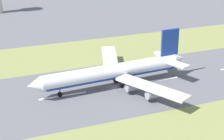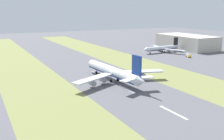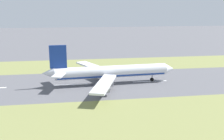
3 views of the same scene
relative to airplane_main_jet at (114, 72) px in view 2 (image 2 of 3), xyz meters
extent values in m
plane|color=#56565B|center=(-1.11, 1.59, -6.02)|extent=(800.00, 800.00, 0.00)
cube|color=olive|center=(-46.11, 1.59, -6.02)|extent=(40.00, 600.00, 0.01)
cube|color=olive|center=(43.89, 1.59, -6.02)|extent=(40.00, 600.00, 0.01)
cube|color=silver|center=(-1.11, -58.10, -6.01)|extent=(1.20, 18.00, 0.01)
cube|color=silver|center=(-1.11, -18.10, -6.01)|extent=(1.20, 18.00, 0.01)
cube|color=silver|center=(-1.11, 21.90, -6.01)|extent=(1.20, 18.00, 0.01)
cylinder|color=silver|center=(-0.12, 1.90, 0.18)|extent=(9.37, 56.26, 6.00)
cone|color=silver|center=(-1.96, 32.35, 0.18)|extent=(6.17, 5.35, 5.88)
cone|color=silver|center=(1.76, -29.04, 0.98)|extent=(5.45, 6.30, 5.10)
cube|color=navy|center=(-0.12, 1.90, -1.47)|extent=(8.93, 54.01, 0.70)
cube|color=silver|center=(-17.15, -6.36, -0.72)|extent=(28.76, 17.88, 0.90)
cube|color=silver|center=(17.79, -4.25, -0.72)|extent=(29.40, 14.91, 0.90)
cylinder|color=#93939E|center=(-8.86, -2.63, -3.17)|extent=(3.48, 4.98, 3.20)
cylinder|color=#93939E|center=(-17.63, -6.67, -3.17)|extent=(3.48, 4.98, 3.20)
cylinder|color=#93939E|center=(9.11, -1.55, -3.17)|extent=(3.48, 4.98, 3.20)
cylinder|color=#93939E|center=(18.30, -4.50, -3.17)|extent=(3.48, 4.98, 3.20)
cube|color=navy|center=(1.45, -24.05, 8.68)|extent=(1.28, 8.03, 11.00)
cube|color=silver|center=(-4.04, -24.38, 1.18)|extent=(10.92, 7.75, 0.60)
cube|color=silver|center=(6.94, -23.72, 1.18)|extent=(10.78, 6.77, 0.60)
cylinder|color=#59595E|center=(-1.40, 23.14, -3.52)|extent=(0.50, 0.50, 3.20)
cylinder|color=black|center=(-1.40, 23.14, -5.12)|extent=(1.01, 1.85, 1.80)
cylinder|color=#59595E|center=(-2.53, -1.25, -3.52)|extent=(0.50, 0.50, 3.20)
cylinder|color=black|center=(-2.53, -1.25, -5.12)|extent=(1.01, 1.85, 1.80)
cylinder|color=#59595E|center=(2.66, -0.94, -3.52)|extent=(0.50, 0.50, 3.20)
cylinder|color=black|center=(2.66, -0.94, -5.12)|extent=(1.01, 1.85, 1.80)
cube|color=#BCB7A8|center=(145.77, 90.44, 1.80)|extent=(36.00, 71.49, 15.65)
cylinder|color=silver|center=(100.77, 78.99, -1.35)|extent=(42.38, 7.00, 4.52)
cone|color=silver|center=(77.83, 77.63, -1.35)|extent=(4.02, 4.64, 4.43)
cone|color=silver|center=(124.08, 80.36, -0.75)|extent=(4.74, 4.10, 3.84)
cube|color=black|center=(100.77, 78.99, -2.59)|extent=(40.68, 6.67, 0.53)
cube|color=silver|center=(106.98, 66.15, -2.03)|extent=(13.45, 21.67, 0.68)
cube|color=silver|center=(105.42, 92.47, -2.03)|extent=(11.26, 22.15, 0.68)
cylinder|color=#93939E|center=(104.18, 72.40, -3.87)|extent=(3.75, 2.62, 2.41)
cylinder|color=#93939E|center=(107.21, 65.78, -3.87)|extent=(3.75, 2.62, 2.41)
cylinder|color=#93939E|center=(103.38, 85.93, -3.87)|extent=(3.75, 2.62, 2.41)
cylinder|color=#93939E|center=(105.61, 92.86, -3.87)|extent=(3.75, 2.62, 2.41)
cube|color=black|center=(120.32, 80.14, 5.05)|extent=(6.05, 0.96, 8.29)
cube|color=silver|center=(120.57, 76.01, -0.60)|extent=(5.83, 8.22, 0.45)
cube|color=silver|center=(120.08, 84.28, -0.60)|extent=(5.11, 8.13, 0.45)
cylinder|color=#59595E|center=(84.77, 78.04, -4.14)|extent=(0.38, 0.38, 2.41)
cylinder|color=black|center=(84.77, 78.04, -5.34)|extent=(1.39, 0.76, 1.36)
cylinder|color=#59595E|center=(103.14, 77.16, -4.14)|extent=(0.38, 0.38, 2.41)
cylinder|color=black|center=(103.14, 77.16, -5.34)|extent=(1.39, 0.76, 1.36)
cylinder|color=#59595E|center=(102.91, 81.08, -4.14)|extent=(0.38, 0.38, 2.41)
cylinder|color=black|center=(102.91, 81.08, -5.34)|extent=(1.39, 0.76, 1.36)
cube|color=gold|center=(104.31, 41.46, -4.52)|extent=(2.53, 2.37, 2.00)
cube|color=silver|center=(104.86, 44.41, -4.22)|extent=(2.89, 4.33, 2.60)
cylinder|color=black|center=(105.39, 41.26, -5.52)|extent=(0.53, 1.05, 1.00)
cylinder|color=black|center=(103.23, 41.66, -5.52)|extent=(0.53, 1.05, 1.00)
cylinder|color=black|center=(106.16, 45.39, -5.52)|extent=(0.53, 1.05, 1.00)
cylinder|color=black|center=(103.99, 45.79, -5.52)|extent=(0.53, 1.05, 1.00)
camera|label=1|loc=(-124.43, 52.05, 53.40)|focal=60.00mm
camera|label=2|loc=(-75.57, -141.67, 38.03)|focal=42.00mm
camera|label=3|loc=(125.11, -17.32, 31.04)|focal=42.00mm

